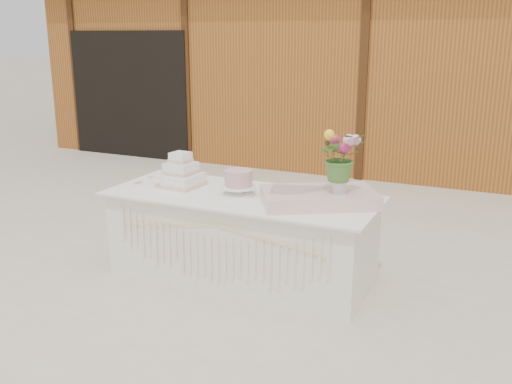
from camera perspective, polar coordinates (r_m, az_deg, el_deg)
ground at (r=5.25m, az=-1.40°, el=-8.39°), size 80.00×80.00×0.00m
barn at (r=10.53m, az=13.49°, el=12.58°), size 12.60×4.60×3.30m
cake_table at (r=5.11m, az=-1.45°, el=-4.43°), size 2.40×1.00×0.77m
wedding_cake at (r=5.30m, az=-7.50°, el=1.72°), size 0.38×0.38×0.32m
pink_cake_stand at (r=4.96m, az=-1.77°, el=1.10°), size 0.31×0.31×0.22m
satin_runner at (r=4.73m, az=6.31°, el=-0.54°), size 1.07×0.93×0.12m
flower_vase at (r=4.64m, az=8.37°, el=0.79°), size 0.11×0.11×0.15m
bouquet at (r=4.58m, az=8.50°, el=4.13°), size 0.48×0.47×0.40m
loose_flowers at (r=5.57m, az=-10.93°, el=1.19°), size 0.20×0.31×0.02m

